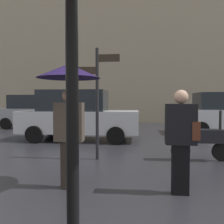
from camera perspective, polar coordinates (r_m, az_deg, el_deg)
name	(u,v)px	position (r m, az deg, el deg)	size (l,w,h in m)	color
pedestrian_with_umbrella	(69,90)	(4.02, -10.22, 5.22)	(1.04, 1.04, 2.07)	#2A241E
pedestrian_with_bag	(182,135)	(3.90, 16.22, -5.36)	(0.50, 0.24, 1.63)	black
parked_scooter	(199,138)	(6.27, 20.01, -5.84)	(1.44, 0.32, 1.23)	black
parked_car_right	(78,115)	(9.10, -8.05, -0.72)	(4.37, 1.90, 1.87)	silver
parked_car_distant	(38,111)	(13.74, -17.22, 0.16)	(4.40, 1.92, 1.79)	gray
street_signpost	(97,92)	(5.97, -3.49, 4.76)	(1.08, 0.08, 2.77)	black
building_block	(128,17)	(18.82, 3.88, 21.52)	(19.80, 2.85, 15.14)	gray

